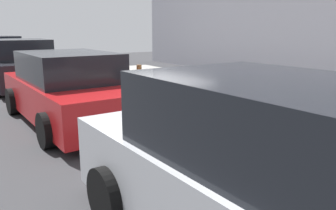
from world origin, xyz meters
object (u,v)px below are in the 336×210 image
object	(u,v)px
suitcase_silver_1	(294,129)
suitcase_silver_8	(174,94)
suitcase_navy_5	(215,105)
suitcase_olive_4	(231,109)
suitcase_red_6	(198,103)
fire_hydrant	(158,86)
suitcase_teal_7	(186,94)
parked_car_red_1	(70,90)
bollard_post	(139,81)
suitcase_black_2	(270,120)
parked_car_silver_0	(271,182)
parked_car_navy_3	(0,55)
suitcase_maroon_3	(246,117)
suitcase_teal_0	(322,131)
parked_car_charcoal_2	(22,65)

from	to	relation	value
suitcase_silver_1	suitcase_silver_8	bearing A→B (deg)	0.54
suitcase_navy_5	suitcase_silver_8	bearing A→B (deg)	3.11
suitcase_olive_4	suitcase_silver_1	bearing A→B (deg)	178.74
suitcase_red_6	fire_hydrant	size ratio (longest dim) A/B	1.07
suitcase_teal_7	parked_car_red_1	distance (m)	2.64
suitcase_navy_5	bollard_post	xyz separation A→B (m)	(3.01, 0.20, 0.15)
suitcase_black_2	suitcase_red_6	distance (m)	1.96
suitcase_silver_8	bollard_post	xyz separation A→B (m)	(1.56, 0.12, 0.12)
suitcase_olive_4	suitcase_navy_5	size ratio (longest dim) A/B	1.06
suitcase_silver_1	parked_car_silver_0	size ratio (longest dim) A/B	0.21
fire_hydrant	parked_car_navy_3	size ratio (longest dim) A/B	0.17
suitcase_red_6	parked_car_navy_3	world-z (taller)	parked_car_navy_3
suitcase_maroon_3	suitcase_red_6	distance (m)	1.46
parked_car_silver_0	suitcase_red_6	bearing A→B (deg)	-30.84
suitcase_navy_5	suitcase_silver_1	bearing A→B (deg)	178.67
suitcase_red_6	suitcase_teal_7	bearing A→B (deg)	-1.10
bollard_post	parked_car_navy_3	world-z (taller)	parked_car_navy_3
suitcase_teal_7	bollard_post	xyz separation A→B (m)	(2.04, 0.14, 0.07)
suitcase_teal_0	bollard_post	size ratio (longest dim) A/B	0.87
fire_hydrant	parked_car_navy_3	bearing A→B (deg)	12.41
suitcase_silver_1	suitcase_teal_0	bearing A→B (deg)	-174.86
suitcase_silver_1	suitcase_silver_8	xyz separation A→B (m)	(3.45, 0.03, 0.04)
suitcase_silver_1	suitcase_navy_5	bearing A→B (deg)	-1.33
suitcase_teal_7	bollard_post	size ratio (longest dim) A/B	0.92
suitcase_silver_1	fire_hydrant	xyz separation A→B (m)	(4.25, 0.00, 0.12)
suitcase_olive_4	suitcase_red_6	bearing A→B (deg)	3.47
suitcase_silver_8	parked_car_navy_3	distance (m)	12.12
parked_car_charcoal_2	suitcase_teal_7	bearing A→B (deg)	-159.47
suitcase_olive_4	suitcase_navy_5	xyz separation A→B (m)	(0.48, -0.01, -0.01)
suitcase_teal_7	fire_hydrant	size ratio (longest dim) A/B	1.05
suitcase_navy_5	suitcase_red_6	bearing A→B (deg)	8.51
suitcase_silver_8	parked_car_red_1	xyz separation A→B (m)	(0.55, 2.41, 0.26)
parked_car_red_1	bollard_post	bearing A→B (deg)	-66.03
suitcase_maroon_3	suitcase_red_6	size ratio (longest dim) A/B	0.70
suitcase_teal_0	suitcase_silver_8	world-z (taller)	suitcase_silver_8
suitcase_silver_8	parked_car_charcoal_2	bearing A→B (deg)	21.87
parked_car_charcoal_2	parked_car_navy_3	world-z (taller)	parked_car_navy_3
suitcase_maroon_3	bollard_post	world-z (taller)	bollard_post
suitcase_olive_4	suitcase_red_6	world-z (taller)	suitcase_olive_4
suitcase_maroon_3	parked_car_silver_0	xyz separation A→B (m)	(-2.58, 2.39, 0.36)
suitcase_silver_8	parked_car_red_1	size ratio (longest dim) A/B	0.18
suitcase_black_2	suitcase_navy_5	bearing A→B (deg)	-1.02
suitcase_black_2	parked_car_navy_3	size ratio (longest dim) A/B	0.15
suitcase_navy_5	parked_car_navy_3	size ratio (longest dim) A/B	0.19
parked_car_silver_0	parked_car_charcoal_2	distance (m)	11.00
suitcase_red_6	parked_car_navy_3	distance (m)	13.08
suitcase_navy_5	suitcase_red_6	size ratio (longest dim) A/B	1.05
suitcase_teal_7	suitcase_silver_8	world-z (taller)	suitcase_silver_8
suitcase_black_2	suitcase_silver_1	bearing A→B (deg)	177.78
suitcase_teal_0	suitcase_silver_1	distance (m)	0.48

